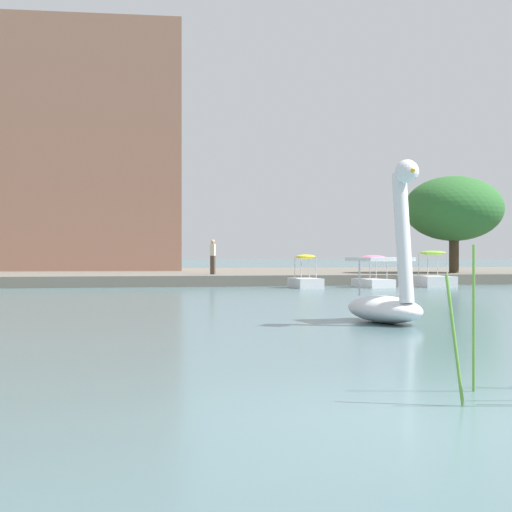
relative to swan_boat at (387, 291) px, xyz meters
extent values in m
plane|color=slate|center=(-3.14, -9.32, -0.66)|extent=(484.08, 484.08, 0.00)
cube|color=#6B665B|center=(-3.14, 29.93, -0.42)|extent=(115.48, 21.22, 0.49)
ellipsoid|color=white|center=(-0.02, 0.14, -0.38)|extent=(1.46, 2.70, 0.56)
cylinder|color=white|center=(0.08, -0.68, 1.10)|extent=(0.37, 0.65, 2.65)
sphere|color=white|center=(0.10, -0.84, 2.42)|extent=(0.53, 0.53, 0.48)
cone|color=yellow|center=(0.12, -1.03, 2.42)|extent=(0.30, 0.34, 0.26)
cube|color=white|center=(-0.04, 0.34, 0.67)|extent=(1.18, 1.37, 0.08)
cylinder|color=silver|center=(-0.51, 0.29, 0.28)|extent=(0.04, 0.04, 0.77)
cylinder|color=silver|center=(0.42, 0.40, 0.28)|extent=(0.04, 0.04, 0.77)
cube|color=white|center=(2.83, 17.42, -0.46)|extent=(1.15, 2.01, 0.42)
ellipsoid|color=yellow|center=(2.83, 17.42, 0.67)|extent=(0.89, 1.19, 0.20)
cylinder|color=#B7B7BF|center=(2.47, 17.86, 0.21)|extent=(0.04, 0.04, 0.92)
cylinder|color=#B7B7BF|center=(3.14, 17.90, 0.21)|extent=(0.04, 0.04, 0.92)
cylinder|color=#B7B7BF|center=(2.51, 16.94, 0.21)|extent=(0.04, 0.04, 0.92)
cylinder|color=#B7B7BF|center=(3.18, 16.97, 0.21)|extent=(0.04, 0.04, 0.92)
cube|color=white|center=(5.88, 17.40, -0.48)|extent=(1.45, 2.10, 0.36)
ellipsoid|color=pink|center=(5.88, 17.40, 0.64)|extent=(1.21, 1.35, 0.20)
cylinder|color=#B7B7BF|center=(5.40, 17.81, 0.17)|extent=(0.04, 0.04, 0.95)
cylinder|color=#B7B7BF|center=(6.21, 17.94, 0.17)|extent=(0.04, 0.04, 0.95)
cylinder|color=#B7B7BF|center=(5.55, 16.87, 0.17)|extent=(0.04, 0.04, 0.95)
cylinder|color=#B7B7BF|center=(6.36, 17.00, 0.17)|extent=(0.04, 0.04, 0.95)
cube|color=white|center=(8.75, 17.60, -0.42)|extent=(1.44, 2.23, 0.48)
ellipsoid|color=#8CCC38|center=(8.75, 17.60, 0.85)|extent=(1.15, 1.34, 0.20)
cylinder|color=#B7B7BF|center=(8.30, 18.13, 0.33)|extent=(0.04, 0.04, 1.03)
cylinder|color=#B7B7BF|center=(9.21, 18.12, 0.33)|extent=(0.04, 0.04, 1.03)
cylinder|color=#B7B7BF|center=(8.29, 17.08, 0.33)|extent=(0.04, 0.04, 1.03)
cylinder|color=#B7B7BF|center=(9.19, 17.06, 0.33)|extent=(0.04, 0.04, 1.03)
cylinder|color=#423323|center=(12.17, 22.72, 1.33)|extent=(0.50, 0.50, 3.00)
ellipsoid|color=#2D662D|center=(12.17, 22.72, 3.15)|extent=(7.65, 7.74, 3.35)
cube|color=#47382D|center=(-0.55, 21.89, 0.27)|extent=(0.27, 0.26, 0.89)
cube|color=beige|center=(-0.55, 21.89, 1.00)|extent=(0.29, 0.29, 0.57)
sphere|color=tan|center=(-0.55, 21.89, 1.39)|extent=(0.21, 0.21, 0.21)
cube|color=#996B56|center=(-11.81, 35.46, 7.12)|extent=(22.32, 11.29, 14.57)
cylinder|color=#568E38|center=(-2.10, -8.13, 0.10)|extent=(0.06, 0.09, 1.53)
cylinder|color=#568E38|center=(-2.60, -8.75, -0.04)|extent=(0.11, 0.21, 1.23)
camera|label=1|loc=(-5.94, -15.84, 0.77)|focal=56.12mm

